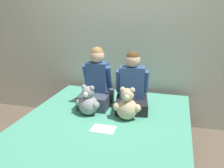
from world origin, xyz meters
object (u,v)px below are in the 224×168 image
(child_on_left, at_px, (97,84))
(sign_card, at_px, (103,129))
(bed, at_px, (102,146))
(child_on_right, at_px, (132,88))
(teddy_bear_held_by_left_child, at_px, (88,102))
(teddy_bear_held_by_right_child, at_px, (127,106))

(child_on_left, bearing_deg, sign_card, -66.27)
(bed, distance_m, child_on_left, 0.66)
(child_on_left, relative_size, child_on_right, 1.04)
(child_on_right, relative_size, sign_card, 2.91)
(child_on_left, height_order, child_on_right, child_on_left)
(child_on_left, bearing_deg, teddy_bear_held_by_left_child, -90.69)
(teddy_bear_held_by_left_child, height_order, sign_card, teddy_bear_held_by_left_child)
(child_on_left, distance_m, teddy_bear_held_by_left_child, 0.28)
(bed, bearing_deg, sign_card, -66.41)
(bed, relative_size, child_on_left, 3.05)
(child_on_right, height_order, sign_card, child_on_right)
(child_on_left, height_order, teddy_bear_held_by_left_child, child_on_left)
(teddy_bear_held_by_right_child, bearing_deg, bed, -146.14)
(teddy_bear_held_by_left_child, relative_size, sign_card, 1.47)
(sign_card, bearing_deg, bed, 113.59)
(child_on_left, relative_size, teddy_bear_held_by_left_child, 2.07)
(child_on_right, height_order, teddy_bear_held_by_right_child, child_on_right)
(bed, relative_size, sign_card, 9.27)
(child_on_left, relative_size, teddy_bear_held_by_right_child, 1.98)
(bed, height_order, sign_card, sign_card)
(child_on_right, xyz_separation_m, sign_card, (-0.15, -0.52, -0.23))
(child_on_left, height_order, sign_card, child_on_left)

